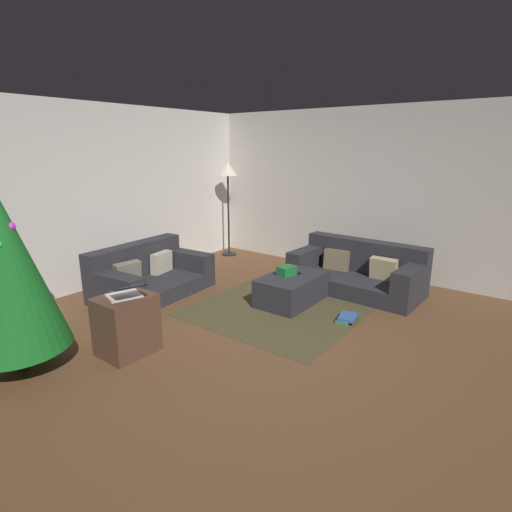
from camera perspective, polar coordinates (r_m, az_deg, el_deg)
The scene contains 14 objects.
ground_plane at distance 4.32m, azimuth 1.03°, elevation -12.64°, with size 6.40×6.40×0.00m, color brown.
rear_partition at distance 6.25m, azimuth -23.06°, elevation 7.39°, with size 6.40×0.12×2.60m, color beige.
corner_partition at distance 6.66m, azimuth 17.39°, elevation 8.31°, with size 0.12×6.40×2.60m, color beige.
couch_left at distance 5.92m, azimuth -14.83°, elevation -2.63°, with size 1.64×1.06×0.68m.
couch_right at distance 6.03m, azimuth 14.06°, elevation -2.17°, with size 0.92×1.84×0.69m.
ottoman at distance 5.44m, azimuth 5.03°, elevation -4.61°, with size 0.97×0.60×0.36m, color #26262B.
gift_box at distance 5.37m, azimuth 4.29°, elevation -2.09°, with size 0.23×0.16×0.12m, color #19662D.
tv_remote at distance 5.48m, azimuth 5.44°, elevation -2.34°, with size 0.05×0.16×0.02m, color black.
christmas_tree at distance 4.16m, azimuth -31.46°, elevation -1.75°, with size 0.92×0.92×1.78m.
side_table at distance 4.30m, azimuth -17.62°, elevation -9.13°, with size 0.52×0.44×0.59m, color #4C3323.
laptop at distance 4.12m, azimuth -17.76°, elevation -4.89°, with size 0.41×0.48×0.18m.
book_stack at distance 5.00m, azimuth 12.53°, elevation -8.47°, with size 0.29×0.24×0.08m.
corner_lamp at distance 7.60m, azimuth -3.95°, elevation 11.04°, with size 0.36×0.36×1.73m.
area_rug at distance 5.50m, azimuth 4.98°, elevation -6.36°, with size 2.60×2.00×0.01m, color #403B23.
Camera 1 is at (-3.09, -2.24, 2.01)m, focal length 28.67 mm.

